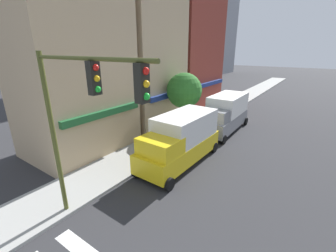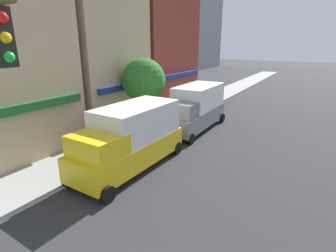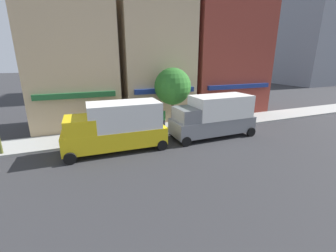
{
  "view_description": "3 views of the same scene",
  "coord_description": "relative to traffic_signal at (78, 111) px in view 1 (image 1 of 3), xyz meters",
  "views": [
    {
      "loc": [
        0.39,
        -1.82,
        6.71
      ],
      "look_at": [
        11.59,
        6.0,
        2.0
      ],
      "focal_mm": 24.0,
      "sensor_mm": 36.0,
      "label": 1
    },
    {
      "loc": [
        2.03,
        -2.85,
        5.84
      ],
      "look_at": [
        14.53,
        4.7,
        1.2
      ],
      "focal_mm": 28.0,
      "sensor_mm": 36.0,
      "label": 2
    },
    {
      "loc": [
        9.08,
        -8.83,
        5.61
      ],
      "look_at": [
        14.53,
        4.7,
        1.2
      ],
      "focal_mm": 24.0,
      "sensor_mm": 36.0,
      "label": 3
    }
  ],
  "objects": [
    {
      "name": "storefront_row",
      "position": [
        13.12,
        6.94,
        1.75
      ],
      "size": [
        22.19,
        5.3,
        15.24
      ],
      "color": "tan",
      "rests_on": "ground_plane"
    },
    {
      "name": "traffic_signal",
      "position": [
        0.0,
        0.0,
        0.0
      ],
      "size": [
        0.32,
        5.22,
        6.65
      ],
      "color": "#474C1E",
      "rests_on": "ground_plane"
    },
    {
      "name": "box_truck_yellow",
      "position": [
        6.61,
        0.14,
        -3.23
      ],
      "size": [
        6.25,
        2.42,
        3.04
      ],
      "rotation": [
        0.0,
        0.0,
        -0.03
      ],
      "color": "yellow",
      "rests_on": "ground_plane"
    },
    {
      "name": "box_truck_grey",
      "position": [
        13.7,
        0.14,
        -3.23
      ],
      "size": [
        6.23,
        2.42,
        3.04
      ],
      "rotation": [
        0.0,
        0.0,
        0.01
      ],
      "color": "slate",
      "rests_on": "ground_plane"
    },
    {
      "name": "pedestrian_green_top",
      "position": [
        10.61,
        2.44,
        -3.74
      ],
      "size": [
        0.32,
        0.32,
        1.77
      ],
      "rotation": [
        0.0,
        0.0,
        3.06
      ],
      "color": "#23232D",
      "rests_on": "sidewalk_left"
    },
    {
      "name": "street_tree",
      "position": [
        11.59,
        2.94,
        -1.33
      ],
      "size": [
        2.88,
        2.88,
        4.79
      ],
      "color": "brown",
      "rests_on": "sidewalk_left"
    }
  ]
}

